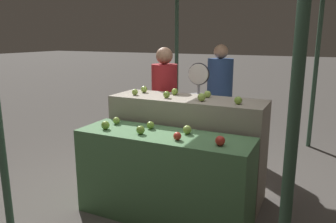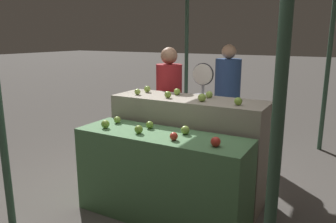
{
  "view_description": "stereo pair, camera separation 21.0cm",
  "coord_description": "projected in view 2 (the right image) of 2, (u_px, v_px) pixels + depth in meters",
  "views": [
    {
      "loc": [
        1.34,
        -2.69,
        1.79
      ],
      "look_at": [
        -0.09,
        0.3,
        1.03
      ],
      "focal_mm": 35.0,
      "sensor_mm": 36.0,
      "label": 1
    },
    {
      "loc": [
        1.52,
        -2.6,
        1.79
      ],
      "look_at": [
        -0.09,
        0.3,
        1.03
      ],
      "focal_mm": 35.0,
      "sensor_mm": 36.0,
      "label": 2
    }
  ],
  "objects": [
    {
      "name": "apple_front_3",
      "position": [
        216.0,
        142.0,
        2.77
      ],
      "size": [
        0.09,
        0.09,
        0.09
      ],
      "primitive_type": "sphere",
      "color": "#B72D23",
      "rests_on": "display_counter_front"
    },
    {
      "name": "apple_front_2",
      "position": [
        174.0,
        136.0,
        2.94
      ],
      "size": [
        0.07,
        0.07,
        0.07
      ],
      "primitive_type": "sphere",
      "color": "red",
      "rests_on": "display_counter_front"
    },
    {
      "name": "person_vendor_at_scale",
      "position": [
        169.0,
        101.0,
        4.35
      ],
      "size": [
        0.38,
        0.38,
        1.66
      ],
      "rotation": [
        0.0,
        0.0,
        3.03
      ],
      "color": "#2D2D38",
      "rests_on": "ground_plane"
    },
    {
      "name": "apple_front_1",
      "position": [
        139.0,
        129.0,
        3.14
      ],
      "size": [
        0.08,
        0.08,
        0.08
      ],
      "primitive_type": "sphere",
      "color": "#7AA338",
      "rests_on": "display_counter_front"
    },
    {
      "name": "apple_back_3",
      "position": [
        238.0,
        101.0,
        3.21
      ],
      "size": [
        0.08,
        0.08,
        0.08
      ],
      "primitive_type": "sphere",
      "color": "#7AA338",
      "rests_on": "display_counter_back"
    },
    {
      "name": "apple_front_4",
      "position": [
        117.0,
        120.0,
        3.52
      ],
      "size": [
        0.07,
        0.07,
        0.07
      ],
      "primitive_type": "sphere",
      "color": "#8EB247",
      "rests_on": "display_counter_front"
    },
    {
      "name": "apple_front_5",
      "position": [
        150.0,
        125.0,
        3.31
      ],
      "size": [
        0.08,
        0.08,
        0.08
      ],
      "primitive_type": "sphere",
      "color": "#7AA338",
      "rests_on": "display_counter_front"
    },
    {
      "name": "person_customer_left",
      "position": [
        227.0,
        91.0,
        5.13
      ],
      "size": [
        0.49,
        0.49,
        1.68
      ],
      "rotation": [
        0.0,
        0.0,
        3.41
      ],
      "color": "#2D2D38",
      "rests_on": "ground_plane"
    },
    {
      "name": "apple_back_6",
      "position": [
        209.0,
        95.0,
        3.59
      ],
      "size": [
        0.08,
        0.08,
        0.08
      ],
      "primitive_type": "sphere",
      "color": "#8EB247",
      "rests_on": "display_counter_back"
    },
    {
      "name": "apple_back_1",
      "position": [
        168.0,
        95.0,
        3.59
      ],
      "size": [
        0.08,
        0.08,
        0.08
      ],
      "primitive_type": "sphere",
      "color": "#7AA338",
      "rests_on": "display_counter_back"
    },
    {
      "name": "display_counter_back",
      "position": [
        188.0,
        147.0,
        3.72
      ],
      "size": [
        1.72,
        0.55,
        1.13
      ],
      "primitive_type": "cube",
      "color": "gray",
      "rests_on": "ground_plane"
    },
    {
      "name": "display_counter_front",
      "position": [
        161.0,
        176.0,
        3.24
      ],
      "size": [
        1.72,
        0.55,
        0.88
      ],
      "primitive_type": "cube",
      "color": "#4C7A4C",
      "rests_on": "ground_plane"
    },
    {
      "name": "produce_scale",
      "position": [
        202.0,
        95.0,
        4.18
      ],
      "size": [
        0.28,
        0.2,
        1.47
      ],
      "color": "#99999E",
      "rests_on": "ground_plane"
    },
    {
      "name": "apple_back_0",
      "position": [
        137.0,
        92.0,
        3.79
      ],
      "size": [
        0.07,
        0.07,
        0.07
      ],
      "primitive_type": "sphere",
      "color": "#8EB247",
      "rests_on": "display_counter_back"
    },
    {
      "name": "apple_back_4",
      "position": [
        147.0,
        89.0,
        3.96
      ],
      "size": [
        0.08,
        0.08,
        0.08
      ],
      "primitive_type": "sphere",
      "color": "#8EB247",
      "rests_on": "display_counter_back"
    },
    {
      "name": "apple_back_5",
      "position": [
        177.0,
        92.0,
        3.78
      ],
      "size": [
        0.08,
        0.08,
        0.08
      ],
      "primitive_type": "sphere",
      "color": "#84AD3D",
      "rests_on": "display_counter_back"
    },
    {
      "name": "apple_front_6",
      "position": [
        185.0,
        130.0,
        3.12
      ],
      "size": [
        0.08,
        0.08,
        0.08
      ],
      "primitive_type": "sphere",
      "color": "#8EB247",
      "rests_on": "display_counter_front"
    },
    {
      "name": "ground_plane",
      "position": [
        162.0,
        216.0,
        3.34
      ],
      "size": [
        60.0,
        60.0,
        0.0
      ],
      "primitive_type": "plane",
      "color": "#59544F"
    },
    {
      "name": "apple_front_0",
      "position": [
        105.0,
        124.0,
        3.32
      ],
      "size": [
        0.09,
        0.09,
        0.09
      ],
      "primitive_type": "sphere",
      "color": "#7AA338",
      "rests_on": "display_counter_front"
    },
    {
      "name": "apple_back_2",
      "position": [
        202.0,
        98.0,
        3.39
      ],
      "size": [
        0.09,
        0.09,
        0.09
      ],
      "primitive_type": "sphere",
      "color": "#8EB247",
      "rests_on": "display_counter_back"
    }
  ]
}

